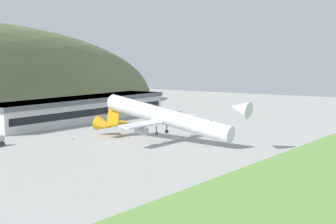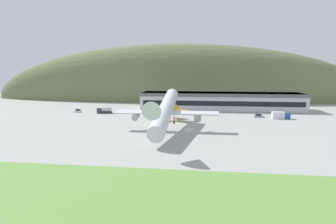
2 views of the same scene
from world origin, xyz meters
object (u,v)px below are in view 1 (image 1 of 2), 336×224
object	(u,v)px
terminal_building	(79,108)
box_truck	(171,116)
traffic_cone_0	(72,139)
service_car_1	(153,120)
cargo_airplane	(165,118)
traffic_cone_1	(129,137)

from	to	relation	value
terminal_building	box_truck	xyz separation A→B (m)	(23.81, -26.94, -3.69)
box_truck	traffic_cone_0	bearing A→B (deg)	-176.46
service_car_1	box_truck	distance (m)	9.03
cargo_airplane	traffic_cone_1	size ratio (longest dim) A/B	94.06
service_car_1	traffic_cone_0	world-z (taller)	service_car_1
box_truck	traffic_cone_1	world-z (taller)	box_truck
box_truck	traffic_cone_0	xyz separation A→B (m)	(-59.35, -3.67, -1.18)
traffic_cone_0	traffic_cone_1	world-z (taller)	same
terminal_building	service_car_1	bearing A→B (deg)	-58.17
traffic_cone_1	box_truck	bearing A→B (deg)	18.30
traffic_cone_0	traffic_cone_1	bearing A→B (deg)	-42.91
cargo_airplane	traffic_cone_1	bearing A→B (deg)	90.97
traffic_cone_0	traffic_cone_1	xyz separation A→B (m)	(12.67, -11.77, 0.00)
terminal_building	traffic_cone_0	distance (m)	47.15
service_car_1	box_truck	world-z (taller)	box_truck
cargo_airplane	box_truck	distance (m)	54.98
cargo_airplane	traffic_cone_1	world-z (taller)	cargo_airplane
cargo_airplane	traffic_cone_0	bearing A→B (deg)	117.11
cargo_airplane	box_truck	xyz separation A→B (m)	(46.46, 28.85, -5.67)
terminal_building	cargo_airplane	bearing A→B (deg)	-112.09
cargo_airplane	traffic_cone_1	xyz separation A→B (m)	(-0.23, 13.41, -6.85)
cargo_airplane	service_car_1	size ratio (longest dim) A/B	11.74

